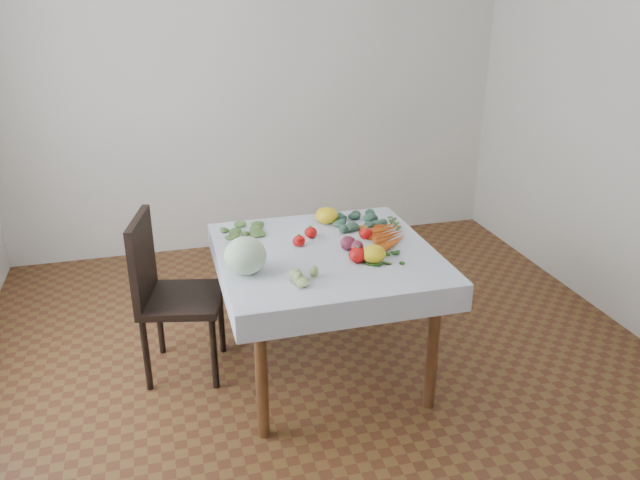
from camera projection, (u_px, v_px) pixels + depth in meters
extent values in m
plane|color=brown|center=(326.00, 371.00, 3.58)|extent=(4.00, 4.00, 0.00)
cube|color=silver|center=(256.00, 81.00, 4.84)|extent=(4.00, 0.04, 2.70)
cube|color=brown|center=(326.00, 255.00, 3.30)|extent=(1.00, 1.00, 0.04)
cylinder|color=brown|center=(262.00, 375.00, 2.95)|extent=(0.06, 0.06, 0.71)
cylinder|color=brown|center=(433.00, 348.00, 3.16)|extent=(0.06, 0.06, 0.71)
cylinder|color=brown|center=(235.00, 291.00, 3.73)|extent=(0.06, 0.06, 0.71)
cylinder|color=brown|center=(374.00, 274.00, 3.94)|extent=(0.06, 0.06, 0.71)
cube|color=white|center=(326.00, 251.00, 3.29)|extent=(1.12, 1.12, 0.01)
cube|color=black|center=(182.00, 299.00, 3.43)|extent=(0.51, 0.51, 0.04)
cube|color=black|center=(142.00, 258.00, 3.32)|extent=(0.13, 0.42, 0.46)
cylinder|color=black|center=(146.00, 355.00, 3.35)|extent=(0.04, 0.04, 0.43)
cylinder|color=black|center=(214.00, 354.00, 3.36)|extent=(0.04, 0.04, 0.43)
cylinder|color=black|center=(160.00, 321.00, 3.68)|extent=(0.04, 0.04, 0.43)
cylinder|color=black|center=(221.00, 320.00, 3.69)|extent=(0.04, 0.04, 0.43)
ellipsoid|color=beige|center=(245.00, 256.00, 3.01)|extent=(0.23, 0.23, 0.19)
ellipsoid|color=red|center=(311.00, 232.00, 3.45)|extent=(0.09, 0.09, 0.06)
ellipsoid|color=red|center=(366.00, 234.00, 3.43)|extent=(0.08, 0.08, 0.06)
ellipsoid|color=red|center=(299.00, 241.00, 3.34)|extent=(0.07, 0.07, 0.06)
ellipsoid|color=red|center=(358.00, 255.00, 3.14)|extent=(0.10, 0.10, 0.08)
ellipsoid|color=yellow|center=(327.00, 215.00, 3.65)|extent=(0.15, 0.15, 0.09)
ellipsoid|color=yellow|center=(373.00, 254.00, 3.15)|extent=(0.16, 0.16, 0.09)
ellipsoid|color=#59192E|center=(357.00, 246.00, 3.27)|extent=(0.08, 0.08, 0.06)
ellipsoid|color=#59192E|center=(348.00, 243.00, 3.29)|extent=(0.11, 0.11, 0.07)
ellipsoid|color=#9BB266|center=(306.00, 278.00, 2.94)|extent=(0.05, 0.05, 0.05)
ellipsoid|color=#9BB266|center=(300.00, 278.00, 2.94)|extent=(0.05, 0.05, 0.05)
ellipsoid|color=#9BB266|center=(306.00, 280.00, 2.92)|extent=(0.05, 0.05, 0.05)
ellipsoid|color=#9BB266|center=(308.00, 275.00, 2.97)|extent=(0.05, 0.05, 0.05)
ellipsoid|color=#9BB266|center=(293.00, 280.00, 2.91)|extent=(0.05, 0.05, 0.05)
ellipsoid|color=#9BB266|center=(318.00, 279.00, 2.93)|extent=(0.05, 0.05, 0.05)
cone|color=#D36117|center=(379.00, 226.00, 3.57)|extent=(0.23, 0.04, 0.03)
cone|color=#D36117|center=(382.00, 228.00, 3.54)|extent=(0.23, 0.06, 0.03)
cone|color=#D36117|center=(384.00, 231.00, 3.51)|extent=(0.23, 0.08, 0.03)
cone|color=#D36117|center=(386.00, 233.00, 3.47)|extent=(0.23, 0.10, 0.03)
cone|color=#D36117|center=(389.00, 235.00, 3.44)|extent=(0.22, 0.12, 0.03)
cone|color=#D36117|center=(391.00, 238.00, 3.41)|extent=(0.22, 0.13, 0.03)
cone|color=#D36117|center=(393.00, 240.00, 3.38)|extent=(0.21, 0.15, 0.03)
cone|color=#D36117|center=(396.00, 243.00, 3.35)|extent=(0.20, 0.16, 0.03)
ellipsoid|color=#3B614A|center=(361.00, 221.00, 3.64)|extent=(0.07, 0.07, 0.04)
ellipsoid|color=#3B614A|center=(353.00, 220.00, 3.65)|extent=(0.07, 0.07, 0.04)
ellipsoid|color=#3B614A|center=(358.00, 223.00, 3.60)|extent=(0.07, 0.07, 0.04)
ellipsoid|color=#3B614A|center=(362.00, 219.00, 3.66)|extent=(0.07, 0.07, 0.04)
ellipsoid|color=#3B614A|center=(348.00, 222.00, 3.62)|extent=(0.07, 0.07, 0.04)
ellipsoid|color=#3B614A|center=(367.00, 223.00, 3.61)|extent=(0.07, 0.07, 0.04)
ellipsoid|color=#3B614A|center=(353.00, 218.00, 3.69)|extent=(0.07, 0.07, 0.04)
ellipsoid|color=#3B614A|center=(351.00, 225.00, 3.58)|extent=(0.07, 0.07, 0.04)
ellipsoid|color=#3B614A|center=(371.00, 219.00, 3.66)|extent=(0.07, 0.07, 0.04)
ellipsoid|color=#3B614A|center=(341.00, 220.00, 3.65)|extent=(0.07, 0.07, 0.04)
ellipsoid|color=#3B614A|center=(366.00, 226.00, 3.56)|extent=(0.07, 0.07, 0.04)
ellipsoid|color=#3B614A|center=(362.00, 216.00, 3.72)|extent=(0.07, 0.07, 0.04)
ellipsoid|color=#3B614A|center=(339.00, 225.00, 3.58)|extent=(0.07, 0.07, 0.04)
ellipsoid|color=#3B614A|center=(379.00, 222.00, 3.62)|extent=(0.07, 0.07, 0.04)
ellipsoid|color=#3B614A|center=(343.00, 216.00, 3.71)|extent=(0.07, 0.07, 0.04)
ellipsoid|color=#3B614A|center=(355.00, 229.00, 3.52)|extent=(0.07, 0.07, 0.04)
ellipsoid|color=#24541A|center=(386.00, 257.00, 3.21)|extent=(0.05, 0.03, 0.01)
ellipsoid|color=#24541A|center=(379.00, 257.00, 3.20)|extent=(0.05, 0.03, 0.01)
ellipsoid|color=#24541A|center=(387.00, 259.00, 3.18)|extent=(0.05, 0.03, 0.01)
ellipsoid|color=#24541A|center=(383.00, 255.00, 3.23)|extent=(0.05, 0.03, 0.01)
ellipsoid|color=#24541A|center=(377.00, 260.00, 3.17)|extent=(0.05, 0.03, 0.01)
ellipsoid|color=#24541A|center=(393.00, 257.00, 3.21)|extent=(0.05, 0.03, 0.01)
ellipsoid|color=#24541A|center=(374.00, 255.00, 3.23)|extent=(0.05, 0.03, 0.01)
ellipsoid|color=#24541A|center=(386.00, 262.00, 3.15)|extent=(0.05, 0.03, 0.01)
ellipsoid|color=#24541A|center=(390.00, 253.00, 3.25)|extent=(0.05, 0.03, 0.01)
ellipsoid|color=#24541A|center=(368.00, 259.00, 3.18)|extent=(0.05, 0.03, 0.01)
ellipsoid|color=#24541A|center=(399.00, 260.00, 3.17)|extent=(0.05, 0.03, 0.01)
ellipsoid|color=#24541A|center=(377.00, 251.00, 3.27)|extent=(0.05, 0.03, 0.01)
ellipsoid|color=#24541A|center=(376.00, 264.00, 3.12)|extent=(0.05, 0.03, 0.01)
ellipsoid|color=#24541A|center=(402.00, 254.00, 3.24)|extent=(0.05, 0.03, 0.01)
ellipsoid|color=#56803B|center=(247.00, 230.00, 3.53)|extent=(0.06, 0.06, 0.03)
ellipsoid|color=#56803B|center=(242.00, 229.00, 3.54)|extent=(0.06, 0.06, 0.03)
ellipsoid|color=#56803B|center=(243.00, 232.00, 3.50)|extent=(0.06, 0.06, 0.03)
ellipsoid|color=#56803B|center=(250.00, 228.00, 3.55)|extent=(0.06, 0.06, 0.03)
ellipsoid|color=#56803B|center=(236.00, 230.00, 3.53)|extent=(0.06, 0.06, 0.03)
ellipsoid|color=#56803B|center=(251.00, 232.00, 3.50)|extent=(0.06, 0.06, 0.03)
ellipsoid|color=#56803B|center=(244.00, 226.00, 3.58)|extent=(0.06, 0.06, 0.03)
ellipsoid|color=#56803B|center=(235.00, 233.00, 3.48)|extent=(0.06, 0.06, 0.03)
ellipsoid|color=#56803B|center=(258.00, 229.00, 3.55)|extent=(0.06, 0.06, 0.03)
ellipsoid|color=#56803B|center=(232.00, 228.00, 3.56)|extent=(0.06, 0.06, 0.03)
ellipsoid|color=#56803B|center=(247.00, 235.00, 3.46)|extent=(0.06, 0.06, 0.03)
ellipsoid|color=#56803B|center=(254.00, 225.00, 3.61)|extent=(0.06, 0.06, 0.03)
ellipsoid|color=#56803B|center=(225.00, 233.00, 3.49)|extent=(0.06, 0.06, 0.03)
ellipsoid|color=#56803B|center=(263.00, 232.00, 3.50)|extent=(0.06, 0.06, 0.03)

